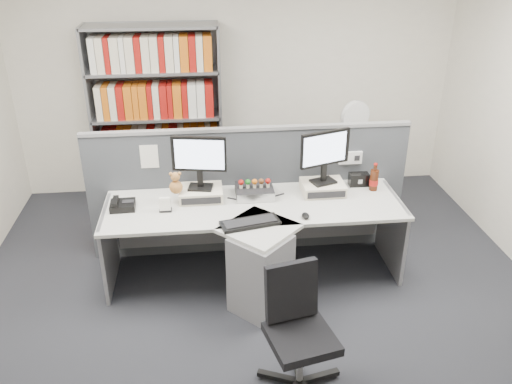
{
  "coord_description": "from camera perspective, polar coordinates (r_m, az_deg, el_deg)",
  "views": [
    {
      "loc": [
        -0.43,
        -3.26,
        2.87
      ],
      "look_at": [
        0.0,
        0.65,
        0.92
      ],
      "focal_mm": 37.35,
      "sensor_mm": 36.0,
      "label": 1
    }
  ],
  "objects": [
    {
      "name": "room_shell",
      "position": [
        3.46,
        1.17,
        8.21
      ],
      "size": [
        5.04,
        5.54,
        2.72
      ],
      "color": "white",
      "rests_on": "ground"
    },
    {
      "name": "ground",
      "position": [
        4.36,
        0.95,
        -14.75
      ],
      "size": [
        5.5,
        5.5,
        0.0
      ],
      "primitive_type": "plane",
      "color": "#2C2E34",
      "rests_on": "ground"
    },
    {
      "name": "cola_bottle",
      "position": [
        4.96,
        12.52,
        1.26
      ],
      "size": [
        0.08,
        0.08,
        0.26
      ],
      "color": "#3F190A",
      "rests_on": "desk"
    },
    {
      "name": "monitor_right",
      "position": [
        4.71,
        7.39,
        4.22
      ],
      "size": [
        0.46,
        0.21,
        0.49
      ],
      "color": "black",
      "rests_on": "monitor_riser_right"
    },
    {
      "name": "monitor_riser_left",
      "position": [
        4.73,
        -5.92,
        -0.15
      ],
      "size": [
        0.38,
        0.31,
        0.1
      ],
      "color": "beige",
      "rests_on": "desk"
    },
    {
      "name": "shelving_unit",
      "position": [
        6.03,
        -10.49,
        7.59
      ],
      "size": [
        1.41,
        0.4,
        2.0
      ],
      "color": "gray",
      "rests_on": "ground"
    },
    {
      "name": "plush_toy",
      "position": [
        4.61,
        -8.58,
        0.83
      ],
      "size": [
        0.12,
        0.12,
        0.2
      ],
      "color": "#A66F37",
      "rests_on": "monitor_riser_left"
    },
    {
      "name": "desktop_pc",
      "position": [
        4.76,
        -0.18,
        0.07
      ],
      "size": [
        0.33,
        0.3,
        0.09
      ],
      "color": "black",
      "rests_on": "desk"
    },
    {
      "name": "partition",
      "position": [
        5.05,
        -0.68,
        0.23
      ],
      "size": [
        3.0,
        0.08,
        1.27
      ],
      "color": "#45494E",
      "rests_on": "ground"
    },
    {
      "name": "desk_phone",
      "position": [
        4.69,
        -14.15,
        -1.36
      ],
      "size": [
        0.22,
        0.2,
        0.09
      ],
      "color": "black",
      "rests_on": "desk"
    },
    {
      "name": "monitor_riser_right",
      "position": [
        4.85,
        7.17,
        0.48
      ],
      "size": [
        0.38,
        0.31,
        0.1
      ],
      "color": "beige",
      "rests_on": "desk"
    },
    {
      "name": "keyboard",
      "position": [
        4.31,
        -0.63,
        -3.31
      ],
      "size": [
        0.51,
        0.28,
        0.03
      ],
      "color": "black",
      "rests_on": "desk"
    },
    {
      "name": "desk",
      "position": [
        4.57,
        0.07,
        -5.53
      ],
      "size": [
        2.6,
        1.2,
        0.72
      ],
      "color": "silver",
      "rests_on": "ground"
    },
    {
      "name": "office_chair",
      "position": [
        3.69,
        4.46,
        -14.2
      ],
      "size": [
        0.59,
        0.57,
        0.88
      ],
      "color": "silver",
      "rests_on": "ground"
    },
    {
      "name": "monitor_left",
      "position": [
        4.59,
        -6.11,
        3.63
      ],
      "size": [
        0.47,
        0.19,
        0.48
      ],
      "color": "black",
      "rests_on": "monitor_riser_left"
    },
    {
      "name": "speaker",
      "position": [
        5.04,
        10.95,
        1.34
      ],
      "size": [
        0.18,
        0.1,
        0.12
      ],
      "primitive_type": "cube",
      "color": "black",
      "rests_on": "desk"
    },
    {
      "name": "figurines",
      "position": [
        4.7,
        -0.16,
        1.03
      ],
      "size": [
        0.29,
        0.05,
        0.09
      ],
      "color": "beige",
      "rests_on": "desktop_pc"
    },
    {
      "name": "filing_cabinet",
      "position": [
        6.05,
        9.97,
        1.31
      ],
      "size": [
        0.45,
        0.61,
        0.7
      ],
      "color": "gray",
      "rests_on": "ground"
    },
    {
      "name": "mouse",
      "position": [
        4.43,
        5.33,
        -2.54
      ],
      "size": [
        0.06,
        0.1,
        0.04
      ],
      "primitive_type": "ellipsoid",
      "color": "black",
      "rests_on": "desk"
    },
    {
      "name": "desk_calendar",
      "position": [
        4.56,
        -9.7,
        -1.44
      ],
      "size": [
        0.1,
        0.08,
        0.12
      ],
      "color": "black",
      "rests_on": "desk"
    },
    {
      "name": "desk_fan",
      "position": [
        5.8,
        10.51,
        7.6
      ],
      "size": [
        0.33,
        0.2,
        0.56
      ],
      "color": "white",
      "rests_on": "filing_cabinet"
    }
  ]
}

